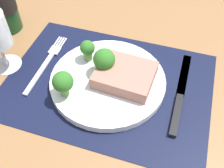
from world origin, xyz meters
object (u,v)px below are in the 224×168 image
(knife, at_px, (180,98))
(plate, at_px, (108,81))
(steak, at_px, (125,75))
(fork, at_px, (46,63))

(knife, bearing_deg, plate, -179.70)
(plate, height_order, steak, steak)
(plate, xyz_separation_m, knife, (0.15, 0.01, -0.00))
(steak, xyz_separation_m, knife, (0.12, -0.00, -0.03))
(fork, xyz_separation_m, knife, (0.31, -0.01, 0.00))
(steak, relative_size, fork, 0.62)
(steak, distance_m, fork, 0.19)
(plate, height_order, fork, plate)
(plate, bearing_deg, fork, 174.74)
(plate, distance_m, knife, 0.15)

